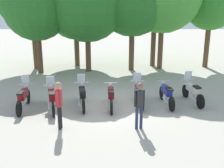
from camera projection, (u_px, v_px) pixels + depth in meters
name	position (u px, v px, depth m)	size (l,w,h in m)	color
ground_plane	(112.00, 106.00, 12.38)	(80.00, 80.00, 0.00)	#ADA899
motorcycle_0	(24.00, 98.00, 11.94)	(0.62, 2.19, 1.37)	black
motorcycle_1	(53.00, 98.00, 11.85)	(0.79, 2.14, 1.37)	black
motorcycle_2	(83.00, 95.00, 12.23)	(0.63, 2.18, 1.37)	black
motorcycle_3	(112.00, 96.00, 12.13)	(0.62, 2.19, 0.99)	black
motorcycle_4	(140.00, 94.00, 12.45)	(0.62, 2.19, 1.37)	black
motorcycle_5	(168.00, 94.00, 12.44)	(0.62, 2.19, 0.99)	black
motorcycle_6	(194.00, 92.00, 12.73)	(0.63, 2.18, 1.37)	black
person_0	(140.00, 102.00, 9.85)	(0.41, 0.28, 1.77)	#232D4C
person_1	(60.00, 101.00, 9.89)	(0.26, 0.41, 1.78)	black
tree_1	(37.00, 7.00, 17.31)	(4.26, 4.26, 6.40)	brown
tree_2	(77.00, 10.00, 19.63)	(4.17, 4.17, 6.10)	brown
tree_3	(88.00, 2.00, 17.62)	(5.14, 5.14, 7.14)	brown
tree_4	(134.00, 0.00, 17.96)	(4.80, 4.80, 7.12)	brown
tree_5	(156.00, 6.00, 19.39)	(3.50, 3.50, 6.06)	brown
tree_7	(212.00, 5.00, 18.88)	(3.56, 3.56, 6.21)	brown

